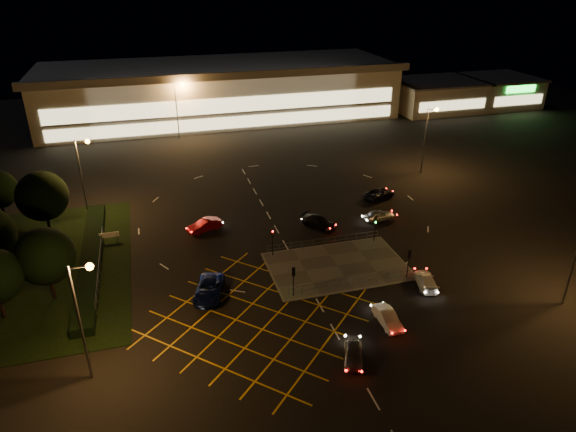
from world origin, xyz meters
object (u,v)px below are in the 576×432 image
object	(u,v)px
signal_se	(409,258)
car_circ_red	(205,225)
car_east_grey	(379,194)
car_queue_white	(387,318)
car_left_blue	(209,289)
signal_nw	(273,237)
car_approach_white	(426,281)
signal_ne	(375,223)
car_near_silver	(353,353)
car_far_dkgrey	(319,222)
car_right_silver	(380,215)
signal_sw	(293,276)

from	to	relation	value
signal_se	car_circ_red	size ratio (longest dim) A/B	0.75
car_circ_red	car_east_grey	size ratio (longest dim) A/B	0.88
car_queue_white	car_east_grey	world-z (taller)	car_east_grey
car_left_blue	car_east_grey	xyz separation A→B (m)	(25.51, 16.72, -0.08)
signal_nw	car_approach_white	xyz separation A→B (m)	(13.12, -9.76, -1.76)
car_left_blue	car_circ_red	world-z (taller)	car_left_blue
signal_ne	car_near_silver	distance (m)	20.29
car_far_dkgrey	car_circ_red	size ratio (longest dim) A/B	1.07
signal_ne	car_east_grey	xyz separation A→B (m)	(5.78, 11.11, -1.70)
signal_nw	signal_ne	world-z (taller)	same
car_queue_white	car_left_blue	size ratio (longest dim) A/B	0.72
car_right_silver	car_circ_red	distance (m)	21.53
signal_sw	signal_ne	size ratio (longest dim) A/B	1.00
car_left_blue	car_approach_white	world-z (taller)	car_left_blue
car_circ_red	car_far_dkgrey	bearing A→B (deg)	56.64
car_near_silver	car_right_silver	xyz separation A→B (m)	(12.79, 22.53, 0.04)
signal_se	car_queue_white	bearing A→B (deg)	50.23
car_approach_white	car_east_grey	bearing A→B (deg)	-87.56
signal_se	car_right_silver	distance (m)	13.30
signal_sw	car_left_blue	xyz separation A→B (m)	(-7.73, 2.37, -1.62)
car_near_silver	car_queue_white	xyz separation A→B (m)	(4.66, 3.45, -0.00)
car_circ_red	car_east_grey	distance (m)	24.30
car_queue_white	car_near_silver	bearing A→B (deg)	-144.05
car_right_silver	signal_ne	bearing A→B (deg)	144.84
car_far_dkgrey	car_left_blue	bearing A→B (deg)	-178.46
signal_sw	car_east_grey	xyz separation A→B (m)	(17.78, 19.09, -1.70)
car_left_blue	car_far_dkgrey	distance (m)	18.40
car_east_grey	car_circ_red	bearing A→B (deg)	75.28
car_queue_white	car_circ_red	size ratio (longest dim) A/B	0.92
car_queue_white	car_approach_white	bearing A→B (deg)	34.69
car_east_grey	car_approach_white	bearing A→B (deg)	145.53
signal_se	car_right_silver	size ratio (longest dim) A/B	0.79
signal_ne	signal_sw	bearing A→B (deg)	-146.35
car_near_silver	car_left_blue	distance (m)	15.58
car_circ_red	car_approach_white	world-z (taller)	car_circ_red
signal_nw	car_far_dkgrey	xyz separation A→B (m)	(7.10, 5.27, -1.71)
signal_se	car_far_dkgrey	size ratio (longest dim) A/B	0.70
car_near_silver	car_left_blue	size ratio (longest dim) A/B	0.70
car_right_silver	car_approach_white	bearing A→B (deg)	168.95
signal_nw	car_near_silver	bearing A→B (deg)	-83.02
car_far_dkgrey	car_right_silver	world-z (taller)	car_right_silver
signal_ne	car_left_blue	distance (m)	20.57
car_right_silver	signal_nw	bearing A→B (deg)	104.12
signal_sw	signal_ne	xyz separation A→B (m)	(12.00, 7.99, 0.00)
car_circ_red	car_approach_white	xyz separation A→B (m)	(19.45, -17.84, -0.09)
car_circ_red	car_right_silver	bearing A→B (deg)	59.85
signal_se	car_far_dkgrey	world-z (taller)	signal_se
car_left_blue	car_circ_red	xyz separation A→B (m)	(1.39, 13.69, -0.05)
signal_sw	car_far_dkgrey	bearing A→B (deg)	-118.18
signal_sw	car_east_grey	size ratio (longest dim) A/B	0.66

